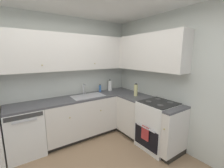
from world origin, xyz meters
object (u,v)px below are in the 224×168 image
object	(u,v)px
oven_range	(158,125)
paper_towel_roll	(110,86)
dishwasher	(25,131)
soap_bottle	(100,88)
oil_bottle	(136,90)

from	to	relation	value
oven_range	paper_towel_roll	size ratio (longest dim) A/B	3.45
dishwasher	paper_towel_roll	distance (m)	2.05
dishwasher	soap_bottle	bearing A→B (deg)	6.14
dishwasher	oil_bottle	xyz separation A→B (m)	(2.13, -0.60, 0.60)
oven_range	paper_towel_roll	distance (m)	1.51
dishwasher	oven_range	world-z (taller)	oven_range
dishwasher	oil_bottle	bearing A→B (deg)	-15.70
paper_towel_roll	soap_bottle	bearing A→B (deg)	175.90
oil_bottle	paper_towel_roll	bearing A→B (deg)	103.12
oven_range	soap_bottle	distance (m)	1.57
oven_range	oil_bottle	world-z (taller)	oil_bottle
dishwasher	oven_range	distance (m)	2.48
paper_towel_roll	oven_range	bearing A→B (deg)	-81.94
oven_range	soap_bottle	xyz separation A→B (m)	(-0.47, 1.40, 0.53)
paper_towel_roll	oil_bottle	world-z (taller)	paper_towel_roll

